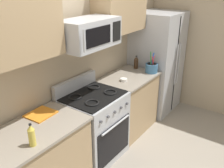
{
  "coord_description": "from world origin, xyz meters",
  "views": [
    {
      "loc": [
        -2.16,
        -1.13,
        2.29
      ],
      "look_at": [
        0.23,
        0.58,
        1.03
      ],
      "focal_mm": 39.93,
      "sensor_mm": 36.0,
      "label": 1
    }
  ],
  "objects_px": {
    "cutting_board": "(41,114)",
    "bottle_oil": "(32,136)",
    "microwave": "(89,33)",
    "utensil_crock": "(152,68)",
    "refrigerator": "(156,63)",
    "prep_bowl": "(124,80)",
    "range_oven": "(94,126)",
    "bottle_soy": "(136,63)"
  },
  "relations": [
    {
      "from": "range_oven",
      "to": "bottle_oil",
      "type": "xyz_separation_m",
      "value": [
        -1.09,
        -0.21,
        0.54
      ]
    },
    {
      "from": "refrigerator",
      "to": "bottle_soy",
      "type": "height_order",
      "value": "refrigerator"
    },
    {
      "from": "refrigerator",
      "to": "prep_bowl",
      "type": "xyz_separation_m",
      "value": [
        -1.11,
        -0.02,
        0.05
      ]
    },
    {
      "from": "microwave",
      "to": "refrigerator",
      "type": "bearing_deg",
      "value": -1.49
    },
    {
      "from": "microwave",
      "to": "cutting_board",
      "type": "bearing_deg",
      "value": 168.73
    },
    {
      "from": "refrigerator",
      "to": "prep_bowl",
      "type": "distance_m",
      "value": 1.11
    },
    {
      "from": "cutting_board",
      "to": "prep_bowl",
      "type": "distance_m",
      "value": 1.36
    },
    {
      "from": "utensil_crock",
      "to": "cutting_board",
      "type": "xyz_separation_m",
      "value": [
        -1.9,
        0.37,
        -0.07
      ]
    },
    {
      "from": "refrigerator",
      "to": "cutting_board",
      "type": "height_order",
      "value": "refrigerator"
    },
    {
      "from": "range_oven",
      "to": "bottle_oil",
      "type": "relative_size",
      "value": 4.85
    },
    {
      "from": "range_oven",
      "to": "microwave",
      "type": "bearing_deg",
      "value": 90.03
    },
    {
      "from": "cutting_board",
      "to": "prep_bowl",
      "type": "height_order",
      "value": "prep_bowl"
    },
    {
      "from": "microwave",
      "to": "prep_bowl",
      "type": "relative_size",
      "value": 7.09
    },
    {
      "from": "range_oven",
      "to": "refrigerator",
      "type": "bearing_deg",
      "value": -0.56
    },
    {
      "from": "utensil_crock",
      "to": "range_oven",
      "type": "bearing_deg",
      "value": 170.57
    },
    {
      "from": "prep_bowl",
      "to": "refrigerator",
      "type": "bearing_deg",
      "value": 1.24
    },
    {
      "from": "microwave",
      "to": "bottle_soy",
      "type": "distance_m",
      "value": 1.41
    },
    {
      "from": "cutting_board",
      "to": "bottle_oil",
      "type": "bearing_deg",
      "value": -136.75
    },
    {
      "from": "prep_bowl",
      "to": "microwave",
      "type": "bearing_deg",
      "value": 173.86
    },
    {
      "from": "bottle_oil",
      "to": "bottle_soy",
      "type": "bearing_deg",
      "value": 7.41
    },
    {
      "from": "range_oven",
      "to": "prep_bowl",
      "type": "relative_size",
      "value": 10.22
    },
    {
      "from": "cutting_board",
      "to": "prep_bowl",
      "type": "relative_size",
      "value": 2.7
    },
    {
      "from": "microwave",
      "to": "cutting_board",
      "type": "relative_size",
      "value": 2.63
    },
    {
      "from": "microwave",
      "to": "utensil_crock",
      "type": "xyz_separation_m",
      "value": [
        1.21,
        -0.23,
        -0.72
      ]
    },
    {
      "from": "range_oven",
      "to": "bottle_oil",
      "type": "height_order",
      "value": "bottle_oil"
    },
    {
      "from": "bottle_oil",
      "to": "prep_bowl",
      "type": "height_order",
      "value": "bottle_oil"
    },
    {
      "from": "utensil_crock",
      "to": "bottle_oil",
      "type": "bearing_deg",
      "value": -179.8
    },
    {
      "from": "range_oven",
      "to": "bottle_soy",
      "type": "distance_m",
      "value": 1.34
    },
    {
      "from": "utensil_crock",
      "to": "prep_bowl",
      "type": "distance_m",
      "value": 0.58
    },
    {
      "from": "cutting_board",
      "to": "microwave",
      "type": "bearing_deg",
      "value": -11.27
    },
    {
      "from": "utensil_crock",
      "to": "bottle_oil",
      "type": "height_order",
      "value": "utensil_crock"
    },
    {
      "from": "bottle_oil",
      "to": "range_oven",
      "type": "bearing_deg",
      "value": 10.85
    },
    {
      "from": "microwave",
      "to": "cutting_board",
      "type": "distance_m",
      "value": 1.06
    },
    {
      "from": "microwave",
      "to": "bottle_oil",
      "type": "xyz_separation_m",
      "value": [
        -1.09,
        -0.24,
        -0.69
      ]
    },
    {
      "from": "refrigerator",
      "to": "bottle_soy",
      "type": "distance_m",
      "value": 0.56
    },
    {
      "from": "refrigerator",
      "to": "microwave",
      "type": "xyz_separation_m",
      "value": [
        -1.76,
        0.05,
        0.82
      ]
    },
    {
      "from": "bottle_oil",
      "to": "microwave",
      "type": "bearing_deg",
      "value": 12.3
    },
    {
      "from": "cutting_board",
      "to": "bottle_oil",
      "type": "distance_m",
      "value": 0.55
    },
    {
      "from": "range_oven",
      "to": "bottle_soy",
      "type": "xyz_separation_m",
      "value": [
        1.22,
        0.09,
        0.54
      ]
    },
    {
      "from": "range_oven",
      "to": "refrigerator",
      "type": "height_order",
      "value": "refrigerator"
    },
    {
      "from": "bottle_oil",
      "to": "bottle_soy",
      "type": "xyz_separation_m",
      "value": [
        2.31,
        0.3,
        -0.0
      ]
    },
    {
      "from": "utensil_crock",
      "to": "bottle_oil",
      "type": "distance_m",
      "value": 2.29
    }
  ]
}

